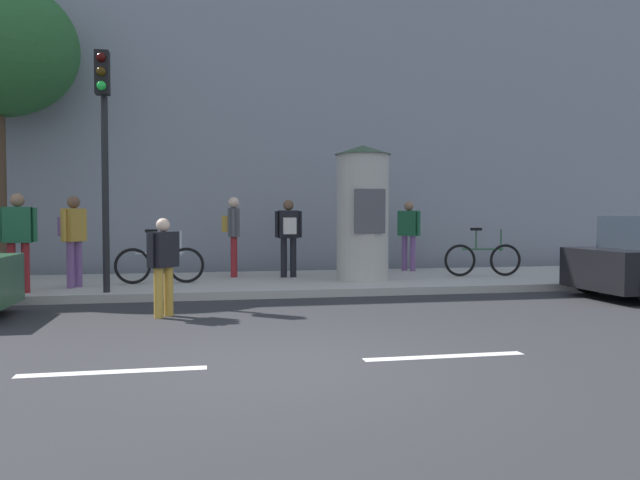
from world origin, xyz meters
The scene contains 14 objects.
ground_plane centered at (0.00, 0.00, 0.00)m, with size 80.00×80.00×0.00m, color #2B2B2D.
sidewalk_curb centered at (0.00, 7.00, 0.07)m, with size 36.00×4.00×0.15m, color #B2ADA3.
lane_markings centered at (0.00, 0.00, 0.00)m, with size 25.80×0.16×0.01m.
building_backdrop centered at (0.00, 12.00, 5.06)m, with size 36.00×5.00×10.12m, color gray.
traffic_light centered at (-2.48, 5.24, 2.99)m, with size 0.24×0.45×4.22m.
poster_column centered at (2.55, 6.48, 1.59)m, with size 1.20×1.20×2.85m.
pedestrian_with_backpack centered at (-1.39, 3.31, 0.86)m, with size 0.47×0.52×1.48m.
pedestrian_in_red_top centered at (4.24, 8.39, 1.17)m, with size 0.48×0.57×1.72m.
pedestrian_in_light_jacket centered at (-3.20, 6.24, 1.19)m, with size 0.51×0.56×1.74m.
pedestrian_with_bag centered at (-0.10, 7.73, 1.22)m, with size 0.42×0.64×1.78m.
pedestrian_in_dark_shirt centered at (1.10, 7.37, 1.17)m, with size 0.60×0.38×1.71m.
pedestrian_near_pole centered at (-3.99, 5.53, 1.20)m, with size 0.64×0.25×1.76m.
bicycle_leaning centered at (-1.63, 6.66, 0.54)m, with size 1.77×0.10×1.09m.
bicycle_upright centered at (5.43, 6.79, 0.54)m, with size 1.77×0.25×1.09m.
Camera 1 is at (-0.91, -6.32, 1.53)m, focal length 35.22 mm.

